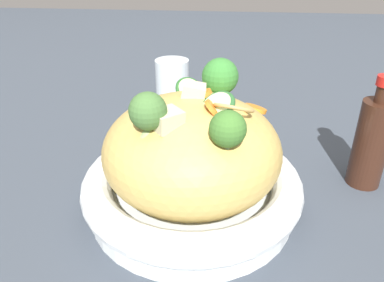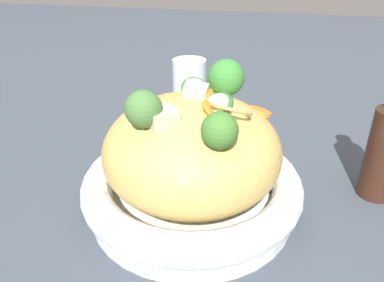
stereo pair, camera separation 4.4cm
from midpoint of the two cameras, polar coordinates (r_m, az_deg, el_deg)
The scene contains 9 objects.
ground_plane at distance 0.49m, azimuth -2.59°, elevation -9.97°, with size 3.00×3.00×0.00m, color #3A424C.
serving_bowl at distance 0.47m, azimuth -2.67°, elevation -7.22°, with size 0.27×0.27×0.06m.
noodle_heap at distance 0.44m, azimuth -2.81°, elevation -1.50°, with size 0.21×0.21×0.14m.
broccoli_florets at distance 0.42m, azimuth -1.36°, elevation 6.57°, with size 0.13×0.18×0.06m.
carrot_coins at distance 0.43m, azimuth 2.94°, elevation 5.36°, with size 0.09×0.10×0.04m.
zucchini_slices at distance 0.45m, azimuth -0.34°, elevation 6.68°, with size 0.09×0.15×0.05m.
chicken_chunks at distance 0.40m, azimuth -5.09°, elevation 5.21°, with size 0.05×0.10×0.03m.
soy_sauce_bottle at distance 0.55m, azimuth 23.53°, elevation -0.08°, with size 0.05×0.05×0.16m.
drinking_glass at distance 0.71m, azimuth -4.75°, elevation 7.65°, with size 0.06×0.06×0.11m.
Camera 1 is at (-0.04, 0.38, 0.30)m, focal length 35.28 mm.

